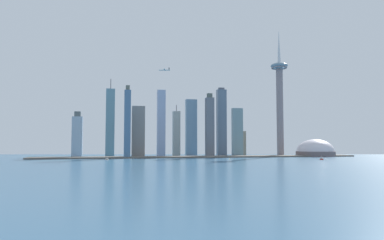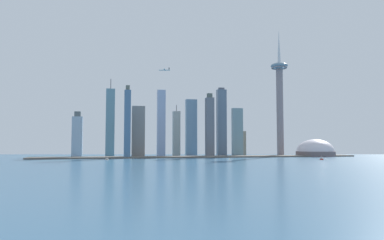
{
  "view_description": "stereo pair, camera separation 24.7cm",
  "coord_description": "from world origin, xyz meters",
  "px_view_note": "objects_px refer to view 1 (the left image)",
  "views": [
    {
      "loc": [
        -189.66,
        -279.44,
        31.49
      ],
      "look_at": [
        -29.07,
        459.65,
        80.54
      ],
      "focal_mm": 33.35,
      "sensor_mm": 36.0,
      "label": 1
    },
    {
      "loc": [
        -189.42,
        -279.49,
        31.49
      ],
      "look_at": [
        -29.07,
        459.65,
        80.54
      ],
      "focal_mm": 33.35,
      "sensor_mm": 36.0,
      "label": 2
    }
  ],
  "objects_px": {
    "skyscraper_3": "(191,128)",
    "skyscraper_9": "(127,123)",
    "skyscraper_6": "(240,143)",
    "airplane": "(165,70)",
    "skyscraper_7": "(237,132)",
    "skyscraper_10": "(110,123)",
    "skyscraper_8": "(138,132)",
    "observation_tower": "(280,93)",
    "skyscraper_0": "(77,136)",
    "skyscraper_1": "(161,123)",
    "channel_buoy_0": "(230,159)",
    "skyscraper_2": "(210,126)",
    "skyscraper_4": "(176,134)",
    "boat_0": "(321,159)",
    "stadium_dome": "(315,152)",
    "skyscraper_5": "(221,123)",
    "boat_2": "(107,159)"
  },
  "relations": [
    {
      "from": "skyscraper_4",
      "to": "skyscraper_7",
      "type": "bearing_deg",
      "value": -21.17
    },
    {
      "from": "airplane",
      "to": "skyscraper_0",
      "type": "bearing_deg",
      "value": -8.81
    },
    {
      "from": "observation_tower",
      "to": "skyscraper_8",
      "type": "height_order",
      "value": "observation_tower"
    },
    {
      "from": "skyscraper_6",
      "to": "boat_0",
      "type": "bearing_deg",
      "value": -73.54
    },
    {
      "from": "skyscraper_4",
      "to": "boat_0",
      "type": "xyz_separation_m",
      "value": [
        236.67,
        -249.45,
        -53.01
      ]
    },
    {
      "from": "observation_tower",
      "to": "skyscraper_3",
      "type": "xyz_separation_m",
      "value": [
        -209.62,
        57.84,
        -85.22
      ]
    },
    {
      "from": "skyscraper_0",
      "to": "skyscraper_5",
      "type": "relative_size",
      "value": 0.64
    },
    {
      "from": "skyscraper_1",
      "to": "boat_0",
      "type": "distance_m",
      "value": 368.62
    },
    {
      "from": "skyscraper_10",
      "to": "airplane",
      "type": "xyz_separation_m",
      "value": [
        119.86,
        -63.04,
        118.33
      ]
    },
    {
      "from": "observation_tower",
      "to": "skyscraper_8",
      "type": "bearing_deg",
      "value": -178.07
    },
    {
      "from": "stadium_dome",
      "to": "airplane",
      "type": "relative_size",
      "value": 3.63
    },
    {
      "from": "skyscraper_3",
      "to": "channel_buoy_0",
      "type": "bearing_deg",
      "value": -80.28
    },
    {
      "from": "skyscraper_6",
      "to": "skyscraper_2",
      "type": "bearing_deg",
      "value": -145.19
    },
    {
      "from": "skyscraper_6",
      "to": "boat_0",
      "type": "height_order",
      "value": "skyscraper_6"
    },
    {
      "from": "skyscraper_1",
      "to": "skyscraper_4",
      "type": "bearing_deg",
      "value": 24.91
    },
    {
      "from": "skyscraper_1",
      "to": "boat_2",
      "type": "xyz_separation_m",
      "value": [
        -121.4,
        -154.73,
        -77.54
      ]
    },
    {
      "from": "skyscraper_5",
      "to": "skyscraper_10",
      "type": "height_order",
      "value": "skyscraper_10"
    },
    {
      "from": "airplane",
      "to": "skyscraper_8",
      "type": "bearing_deg",
      "value": 19.11
    },
    {
      "from": "skyscraper_4",
      "to": "channel_buoy_0",
      "type": "distance_m",
      "value": 218.84
    },
    {
      "from": "skyscraper_6",
      "to": "airplane",
      "type": "bearing_deg",
      "value": -163.53
    },
    {
      "from": "skyscraper_7",
      "to": "skyscraper_8",
      "type": "xyz_separation_m",
      "value": [
        -235.48,
        -17.83,
        -1.11
      ]
    },
    {
      "from": "skyscraper_0",
      "to": "skyscraper_7",
      "type": "height_order",
      "value": "skyscraper_7"
    },
    {
      "from": "skyscraper_2",
      "to": "channel_buoy_0",
      "type": "distance_m",
      "value": 145.65
    },
    {
      "from": "stadium_dome",
      "to": "boat_0",
      "type": "xyz_separation_m",
      "value": [
        -85.26,
        -160.78,
        -8.97
      ]
    },
    {
      "from": "skyscraper_0",
      "to": "skyscraper_5",
      "type": "distance_m",
      "value": 339.84
    },
    {
      "from": "skyscraper_2",
      "to": "skyscraper_8",
      "type": "relative_size",
      "value": 1.3
    },
    {
      "from": "observation_tower",
      "to": "skyscraper_3",
      "type": "relative_size",
      "value": 2.24
    },
    {
      "from": "skyscraper_2",
      "to": "skyscraper_4",
      "type": "relative_size",
      "value": 1.16
    },
    {
      "from": "channel_buoy_0",
      "to": "skyscraper_8",
      "type": "bearing_deg",
      "value": 142.49
    },
    {
      "from": "skyscraper_4",
      "to": "stadium_dome",
      "type": "bearing_deg",
      "value": -15.4
    },
    {
      "from": "skyscraper_6",
      "to": "skyscraper_9",
      "type": "height_order",
      "value": "skyscraper_9"
    },
    {
      "from": "skyscraper_0",
      "to": "skyscraper_10",
      "type": "distance_m",
      "value": 81.06
    },
    {
      "from": "skyscraper_7",
      "to": "skyscraper_10",
      "type": "relative_size",
      "value": 0.62
    },
    {
      "from": "skyscraper_3",
      "to": "boat_0",
      "type": "xyz_separation_m",
      "value": [
        200.13,
        -247.51,
        -67.92
      ]
    },
    {
      "from": "skyscraper_0",
      "to": "airplane",
      "type": "xyz_separation_m",
      "value": [
        194.54,
        -70.08,
        149.05
      ]
    },
    {
      "from": "skyscraper_4",
      "to": "skyscraper_9",
      "type": "height_order",
      "value": "skyscraper_9"
    },
    {
      "from": "skyscraper_3",
      "to": "skyscraper_9",
      "type": "height_order",
      "value": "skyscraper_9"
    },
    {
      "from": "observation_tower",
      "to": "skyscraper_3",
      "type": "distance_m",
      "value": 233.56
    },
    {
      "from": "skyscraper_2",
      "to": "skyscraper_5",
      "type": "bearing_deg",
      "value": 33.89
    },
    {
      "from": "skyscraper_5",
      "to": "boat_0",
      "type": "height_order",
      "value": "skyscraper_5"
    },
    {
      "from": "skyscraper_1",
      "to": "channel_buoy_0",
      "type": "height_order",
      "value": "skyscraper_1"
    },
    {
      "from": "skyscraper_3",
      "to": "skyscraper_5",
      "type": "relative_size",
      "value": 0.85
    },
    {
      "from": "skyscraper_0",
      "to": "skyscraper_2",
      "type": "relative_size",
      "value": 0.72
    },
    {
      "from": "skyscraper_7",
      "to": "airplane",
      "type": "xyz_separation_m",
      "value": [
        -176.86,
        -9.49,
        140.61
      ]
    },
    {
      "from": "boat_2",
      "to": "airplane",
      "type": "relative_size",
      "value": 0.26
    },
    {
      "from": "skyscraper_5",
      "to": "boat_2",
      "type": "height_order",
      "value": "skyscraper_5"
    },
    {
      "from": "skyscraper_8",
      "to": "boat_0",
      "type": "height_order",
      "value": "skyscraper_8"
    },
    {
      "from": "skyscraper_2",
      "to": "skyscraper_7",
      "type": "relative_size",
      "value": 1.27
    },
    {
      "from": "skyscraper_2",
      "to": "airplane",
      "type": "height_order",
      "value": "airplane"
    },
    {
      "from": "skyscraper_3",
      "to": "skyscraper_8",
      "type": "relative_size",
      "value": 1.24
    }
  ]
}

